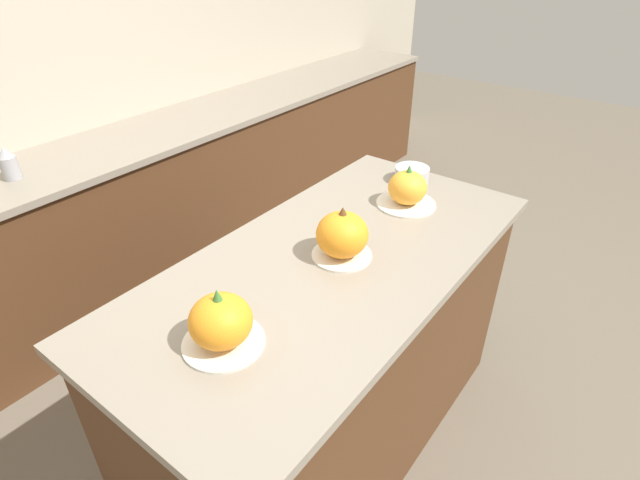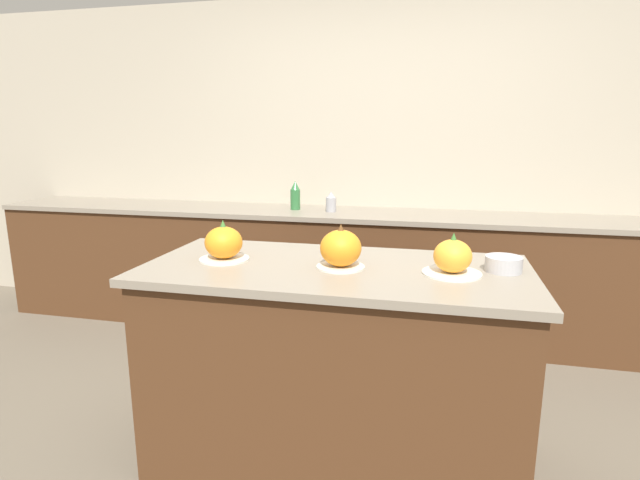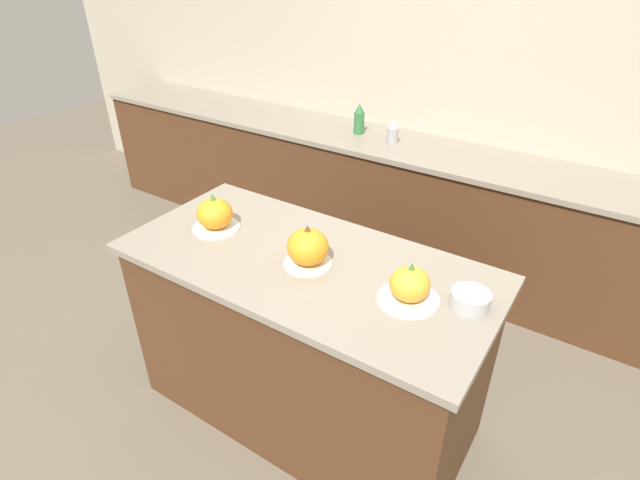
% 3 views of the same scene
% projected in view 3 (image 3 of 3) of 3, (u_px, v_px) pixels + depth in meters
% --- Properties ---
extents(ground_plane, '(12.00, 12.00, 0.00)m').
position_uv_depth(ground_plane, '(308.00, 408.00, 2.63)').
color(ground_plane, '#665B4C').
extents(wall_back, '(8.00, 0.06, 2.50)m').
position_uv_depth(wall_back, '(465.00, 91.00, 3.33)').
color(wall_back, '#B2A893').
rests_on(wall_back, ground_plane).
extents(kitchen_island, '(1.65, 0.79, 0.94)m').
position_uv_depth(kitchen_island, '(307.00, 341.00, 2.39)').
color(kitchen_island, '#4C2D19').
rests_on(kitchen_island, ground_plane).
extents(back_counter, '(6.00, 0.60, 0.92)m').
position_uv_depth(back_counter, '(432.00, 214.00, 3.50)').
color(back_counter, '#4C2D19').
rests_on(back_counter, ground_plane).
extents(pumpkin_cake_left, '(0.22, 0.22, 0.18)m').
position_uv_depth(pumpkin_cake_left, '(215.00, 215.00, 2.34)').
color(pumpkin_cake_left, silver).
rests_on(pumpkin_cake_left, kitchen_island).
extents(pumpkin_cake_center, '(0.21, 0.21, 0.19)m').
position_uv_depth(pumpkin_cake_center, '(308.00, 248.00, 2.08)').
color(pumpkin_cake_center, silver).
rests_on(pumpkin_cake_center, kitchen_island).
extents(pumpkin_cake_right, '(0.24, 0.24, 0.17)m').
position_uv_depth(pumpkin_cake_right, '(410.00, 286.00, 1.88)').
color(pumpkin_cake_right, silver).
rests_on(pumpkin_cake_right, kitchen_island).
extents(bottle_tall, '(0.07, 0.07, 0.22)m').
position_uv_depth(bottle_tall, '(359.00, 119.00, 3.53)').
color(bottle_tall, '#2D6B38').
rests_on(bottle_tall, back_counter).
extents(bottle_short, '(0.08, 0.08, 0.15)m').
position_uv_depth(bottle_short, '(393.00, 133.00, 3.38)').
color(bottle_short, '#99999E').
rests_on(bottle_short, back_counter).
extents(mixing_bowl, '(0.15, 0.15, 0.06)m').
position_uv_depth(mixing_bowl, '(470.00, 300.00, 1.86)').
color(mixing_bowl, '#ADADB2').
rests_on(mixing_bowl, kitchen_island).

